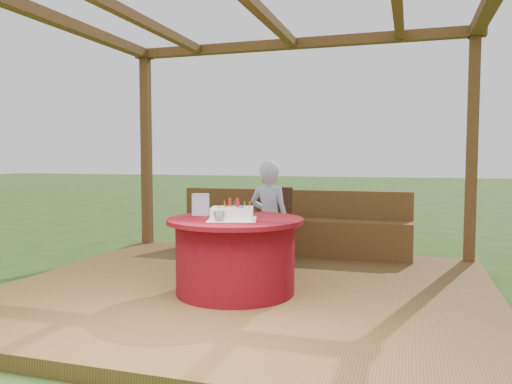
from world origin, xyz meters
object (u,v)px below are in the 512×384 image
Objects in this scene: elderly_woman at (269,215)px; birthday_cake at (232,213)px; gift_bag at (201,204)px; chair at (273,221)px; drinking_glass at (219,217)px; bench at (290,232)px; table at (235,255)px.

elderly_woman is 2.32× the size of birthday_cake.
gift_bag is at bearing 151.16° from birthday_cake.
elderly_woman is (0.08, -0.43, 0.12)m from chair.
chair is 1.46m from birthday_cake.
chair is at bearing 64.74° from gift_bag.
gift_bag is 2.12× the size of drinking_glass.
bench is at bearing 68.54° from gift_bag.
chair is at bearing 100.22° from elderly_woman.
chair is at bearing -95.24° from bench.
drinking_glass is at bearing -92.23° from bench.
gift_bag is at bearing -102.94° from bench.
birthday_cake is at bearing -92.97° from elderly_woman.
birthday_cake is 0.18m from drinking_glass.
elderly_woman is (0.02, -1.06, 0.34)m from bench.
drinking_glass is (-0.09, -2.24, 0.46)m from bench.
elderly_woman is at bearing 52.14° from gift_bag.
drinking_glass is (-0.03, -1.61, 0.24)m from chair.
gift_bag is at bearing 164.49° from table.
gift_bag reaches higher than drinking_glass.
bench is 3.44× the size of chair.
table is 1.40× the size of chair.
chair is 1.63m from drinking_glass.
table is at bearing 95.67° from birthday_cake.
elderly_woman is 12.25× the size of drinking_glass.
birthday_cake is at bearing -37.36° from gift_bag.
drinking_glass is (-0.05, -0.17, -0.01)m from birthday_cake.
chair is (-0.01, 1.33, 0.14)m from table.
birthday_cake is at bearing 72.39° from drinking_glass.
elderly_woman reaches higher than bench.
birthday_cake is 5.29× the size of drinking_glass.
drinking_glass is (-0.04, -0.28, 0.38)m from table.
table is at bearing -24.03° from gift_bag.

